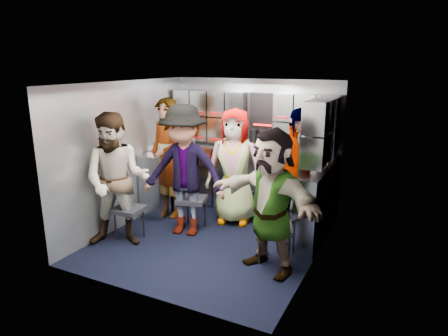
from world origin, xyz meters
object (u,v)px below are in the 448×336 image
at_px(jump_seat_near_right, 275,230).
at_px(attendant_arc_b, 184,171).
at_px(jump_seat_center, 239,195).
at_px(attendant_arc_e, 271,201).
at_px(attendant_arc_a, 117,181).
at_px(jump_seat_mid_left, 192,201).
at_px(jump_seat_mid_right, 297,209).
at_px(attendant_arc_d, 295,176).
at_px(jump_seat_near_left, 129,211).
at_px(attendant_standing, 167,158).
at_px(attendant_arc_c, 235,167).

height_order(jump_seat_near_right, attendant_arc_b, attendant_arc_b).
relative_size(jump_seat_center, attendant_arc_e, 0.25).
height_order(attendant_arc_a, attendant_arc_b, attendant_arc_b).
bearing_deg(jump_seat_near_right, jump_seat_mid_left, 162.67).
xyz_separation_m(jump_seat_mid_left, jump_seat_near_right, (1.41, -0.44, 0.00)).
bearing_deg(jump_seat_near_right, jump_seat_mid_right, 89.42).
bearing_deg(jump_seat_center, jump_seat_near_right, -49.35).
xyz_separation_m(attendant_arc_b, attendant_arc_e, (1.41, -0.44, -0.07)).
height_order(attendant_arc_b, attendant_arc_d, attendant_arc_b).
relative_size(jump_seat_near_left, attendant_standing, 0.25).
relative_size(jump_seat_mid_right, attendant_arc_b, 0.23).
distance_m(jump_seat_near_left, attendant_arc_d, 2.28).
height_order(attendant_standing, attendant_arc_c, attendant_standing).
relative_size(jump_seat_mid_right, attendant_standing, 0.23).
xyz_separation_m(jump_seat_near_right, attendant_arc_c, (-0.98, 0.96, 0.44)).
bearing_deg(attendant_arc_d, jump_seat_center, 127.30).
relative_size(attendant_arc_a, attendant_arc_c, 1.02).
distance_m(jump_seat_center, attendant_arc_d, 1.19).
xyz_separation_m(jump_seat_center, attendant_standing, (-1.05, -0.38, 0.55)).
distance_m(jump_seat_near_left, jump_seat_near_right, 2.01).
relative_size(jump_seat_mid_left, attendant_arc_c, 0.28).
relative_size(attendant_standing, attendant_arc_b, 1.01).
relative_size(attendant_arc_c, attendant_arc_d, 0.95).
bearing_deg(attendant_arc_a, attendant_arc_d, 3.59).
relative_size(jump_seat_center, jump_seat_mid_right, 0.99).
height_order(jump_seat_mid_left, attendant_arc_c, attendant_arc_c).
bearing_deg(attendant_arc_a, jump_seat_near_right, -14.28).
bearing_deg(jump_seat_near_right, attendant_arc_b, 169.53).
height_order(jump_seat_mid_right, attendant_arc_c, attendant_arc_c).
distance_m(jump_seat_center, attendant_arc_e, 1.70).
relative_size(jump_seat_near_right, attendant_standing, 0.28).
height_order(attendant_standing, attendant_arc_d, attendant_standing).
bearing_deg(jump_seat_center, jump_seat_mid_right, -13.04).
xyz_separation_m(jump_seat_mid_left, attendant_arc_c, (0.44, 0.51, 0.44)).
distance_m(jump_seat_near_right, attendant_arc_e, 0.46).
bearing_deg(attendant_arc_e, jump_seat_mid_right, 111.85).
xyz_separation_m(jump_seat_near_right, attendant_arc_b, (-1.41, 0.26, 0.49)).
height_order(jump_seat_near_left, attendant_standing, attendant_standing).
distance_m(jump_seat_center, jump_seat_near_right, 1.50).
relative_size(jump_seat_mid_left, attendant_arc_d, 0.27).
distance_m(attendant_standing, attendant_arc_a, 1.18).
xyz_separation_m(jump_seat_near_left, jump_seat_mid_right, (2.01, 1.15, -0.03)).
relative_size(jump_seat_mid_right, jump_seat_near_right, 0.83).
bearing_deg(attendant_arc_a, jump_seat_mid_left, 29.77).
relative_size(attendant_arc_a, attendant_arc_e, 1.05).
relative_size(jump_seat_near_left, jump_seat_mid_right, 1.09).
bearing_deg(jump_seat_near_left, attendant_arc_c, 49.64).
relative_size(attendant_arc_d, attendant_arc_e, 1.07).
bearing_deg(attendant_arc_c, attendant_arc_a, -139.27).
xyz_separation_m(jump_seat_near_left, attendant_arc_a, (-0.00, -0.18, 0.48)).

